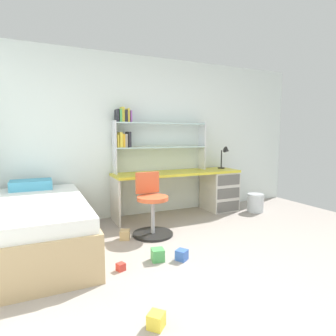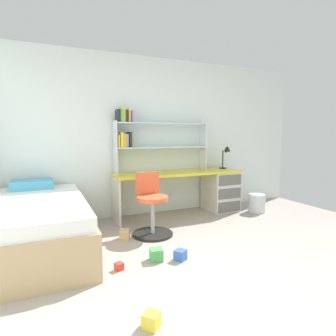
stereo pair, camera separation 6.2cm
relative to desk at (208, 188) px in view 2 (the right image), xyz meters
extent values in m
cube|color=#9E938C|center=(-0.93, -2.25, -0.41)|extent=(5.68, 6.11, 0.02)
cube|color=silver|center=(-0.93, 0.33, 0.85)|extent=(5.68, 0.06, 2.51)
cube|color=gold|center=(-0.55, 0.00, 0.28)|extent=(2.07, 0.56, 0.04)
cube|color=beige|center=(0.24, 0.00, -0.07)|extent=(0.48, 0.53, 0.66)
cube|color=beige|center=(-1.58, 0.00, -0.07)|extent=(0.03, 0.50, 0.66)
cube|color=#5E5B57|center=(0.24, -0.27, -0.29)|extent=(0.43, 0.01, 0.17)
cube|color=#5E5B57|center=(0.24, -0.27, -0.07)|extent=(0.43, 0.01, 0.17)
cube|color=#5E5B57|center=(0.24, -0.27, 0.15)|extent=(0.43, 0.01, 0.17)
cube|color=silver|center=(-1.53, 0.16, 0.70)|extent=(0.02, 0.22, 0.79)
cube|color=silver|center=(-0.01, 0.16, 0.70)|extent=(0.02, 0.22, 0.79)
cube|color=silver|center=(-0.77, 0.16, 0.69)|extent=(1.50, 0.22, 0.02)
cube|color=silver|center=(-0.77, 0.16, 1.06)|extent=(1.50, 0.22, 0.02)
cube|color=yellow|center=(-1.49, 0.16, 0.79)|extent=(0.03, 0.16, 0.19)
cube|color=yellow|center=(-1.44, 0.16, 0.81)|extent=(0.04, 0.18, 0.22)
cube|color=gold|center=(-1.40, 0.16, 0.80)|extent=(0.03, 0.19, 0.20)
cube|color=beige|center=(-1.36, 0.16, 0.80)|extent=(0.04, 0.12, 0.20)
cube|color=#26262D|center=(-1.31, 0.16, 0.81)|extent=(0.04, 0.20, 0.23)
cube|color=#26262D|center=(-1.49, 0.16, 1.16)|extent=(0.03, 0.19, 0.18)
cube|color=#4CA559|center=(-1.45, 0.16, 1.16)|extent=(0.03, 0.19, 0.18)
cube|color=yellow|center=(-1.40, 0.16, 1.18)|extent=(0.04, 0.13, 0.22)
cube|color=#26262D|center=(-1.36, 0.16, 1.16)|extent=(0.04, 0.16, 0.17)
cube|color=yellow|center=(-1.32, 0.16, 1.17)|extent=(0.02, 0.16, 0.20)
cube|color=purple|center=(-1.29, 0.16, 1.16)|extent=(0.02, 0.19, 0.17)
cylinder|color=black|center=(0.33, 0.08, 0.31)|extent=(0.12, 0.12, 0.02)
cylinder|color=black|center=(0.33, 0.08, 0.47)|extent=(0.02, 0.02, 0.30)
cone|color=black|center=(0.41, 0.03, 0.62)|extent=(0.12, 0.11, 0.13)
cylinder|color=black|center=(-1.27, -0.71, -0.39)|extent=(0.52, 0.52, 0.03)
cylinder|color=#A5A8AD|center=(-1.27, -0.71, -0.17)|extent=(0.05, 0.05, 0.46)
cylinder|color=#D85933|center=(-1.27, -0.71, 0.08)|extent=(0.40, 0.40, 0.05)
cube|color=#D85933|center=(-1.27, -0.53, 0.25)|extent=(0.32, 0.04, 0.28)
cube|color=tan|center=(-2.67, -0.69, -0.18)|extent=(1.16, 1.94, 0.44)
cube|color=white|center=(-2.67, -0.69, 0.11)|extent=(1.10, 1.88, 0.14)
cube|color=#4CA5CC|center=(-2.67, 0.03, 0.24)|extent=(0.50, 0.32, 0.12)
cylinder|color=silver|center=(0.72, -0.38, -0.25)|extent=(0.27, 0.27, 0.30)
cube|color=#479E51|center=(-1.50, -1.43, -0.34)|extent=(0.14, 0.14, 0.12)
cube|color=red|center=(-1.90, -1.48, -0.37)|extent=(0.09, 0.09, 0.07)
cube|color=#3860B7|center=(-1.27, -1.51, -0.35)|extent=(0.15, 0.15, 0.11)
cube|color=tan|center=(-1.64, -0.71, -0.34)|extent=(0.15, 0.15, 0.12)
cube|color=gold|center=(-1.90, -2.36, -0.35)|extent=(0.15, 0.15, 0.10)
camera|label=1|loc=(-2.56, -3.99, 0.88)|focal=30.21mm
camera|label=2|loc=(-2.51, -4.01, 0.88)|focal=30.21mm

